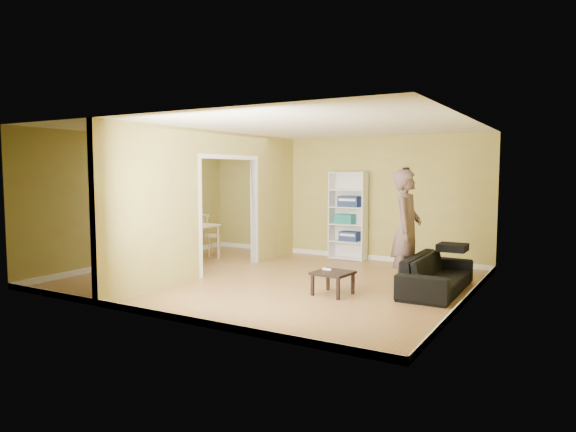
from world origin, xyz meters
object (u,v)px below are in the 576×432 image
object	(u,v)px
person	(407,219)
chair_far	(210,234)
bookshelf	(349,216)
dining_table	(187,228)
chair_left	(163,236)
coffee_table	(333,275)
sofa	(437,268)
chair_near	(170,241)

from	to	relation	value
person	chair_far	distance (m)	4.85
bookshelf	dining_table	world-z (taller)	bookshelf
bookshelf	dining_table	bearing A→B (deg)	-149.31
dining_table	chair_left	world-z (taller)	chair_left
coffee_table	chair_far	xyz separation A→B (m)	(-3.91, 1.95, 0.17)
person	dining_table	bearing A→B (deg)	81.66
coffee_table	chair_left	distance (m)	4.93
dining_table	chair_far	bearing A→B (deg)	78.16
coffee_table	chair_left	size ratio (longest dim) A/B	0.58
person	chair_far	world-z (taller)	person
person	chair_left	size ratio (longest dim) A/B	2.42
sofa	chair_left	size ratio (longest dim) A/B	2.12
bookshelf	coffee_table	xyz separation A→B (m)	(1.08, -3.09, -0.63)
person	coffee_table	size ratio (longest dim) A/B	4.16
chair_near	dining_table	bearing A→B (deg)	88.26
sofa	chair_near	bearing A→B (deg)	92.70
person	dining_table	world-z (taller)	person
chair_near	sofa	bearing A→B (deg)	-6.47
coffee_table	dining_table	size ratio (longest dim) A/B	0.45
chair_near	person	bearing A→B (deg)	-5.79
person	chair_near	distance (m)	4.82
dining_table	chair_far	distance (m)	0.66
sofa	chair_far	distance (m)	5.31
bookshelf	chair_left	bearing A→B (deg)	-154.36
sofa	bookshelf	distance (m)	3.22
sofa	chair_far	world-z (taller)	chair_far
bookshelf	chair_left	world-z (taller)	bookshelf
sofa	chair_left	xyz separation A→B (m)	(-6.06, 0.33, 0.09)
chair_left	coffee_table	bearing A→B (deg)	59.83
bookshelf	chair_left	size ratio (longest dim) A/B	2.02
bookshelf	sofa	bearing A→B (deg)	-41.15
person	chair_far	xyz separation A→B (m)	(-4.72, 0.91, -0.64)
coffee_table	person	bearing A→B (deg)	52.00
person	chair_far	size ratio (longest dim) A/B	2.35
coffee_table	chair_near	bearing A→B (deg)	169.72
person	chair_near	xyz separation A→B (m)	(-4.77, -0.32, -0.66)
coffee_table	chair_near	xyz separation A→B (m)	(-3.96, 0.72, 0.15)
bookshelf	dining_table	xyz separation A→B (m)	(-2.97, -1.76, -0.26)
bookshelf	chair_near	distance (m)	3.76
chair_near	coffee_table	bearing A→B (deg)	-19.89
dining_table	chair_left	distance (m)	0.73
bookshelf	coffee_table	distance (m)	3.33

